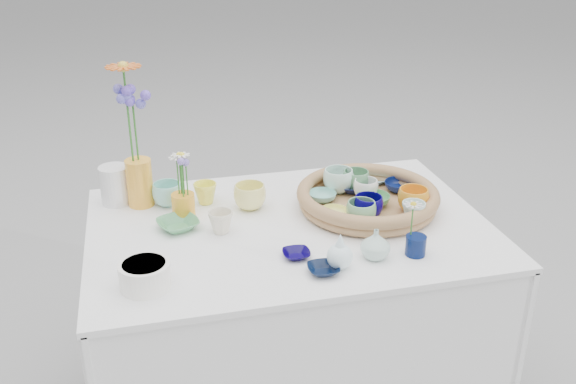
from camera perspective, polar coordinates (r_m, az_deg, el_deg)
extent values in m
imported|color=#0D1541|center=(2.25, 5.93, 0.47)|extent=(0.14, 0.14, 0.03)
imported|color=#0A174B|center=(2.27, 9.91, 0.51)|extent=(0.11, 0.11, 0.03)
imported|color=orange|center=(2.12, 11.06, -0.70)|extent=(0.12, 0.12, 0.08)
imported|color=#4E9759|center=(2.15, 7.56, -0.71)|extent=(0.13, 0.13, 0.04)
imported|color=#6EAA7C|center=(2.01, 6.51, -1.83)|extent=(0.12, 0.12, 0.07)
imported|color=#7BC1B5|center=(2.16, 3.05, -0.40)|extent=(0.11, 0.11, 0.03)
imported|color=#C9F3E3|center=(2.22, 4.49, 1.01)|extent=(0.13, 0.13, 0.08)
imported|color=white|center=(2.19, 6.92, 0.29)|extent=(0.11, 0.11, 0.07)
imported|color=#97CCDF|center=(2.32, 7.85, 1.07)|extent=(0.11, 0.11, 0.02)
imported|color=#090259|center=(2.05, 7.16, -1.33)|extent=(0.12, 0.12, 0.07)
imported|color=#EFEE78|center=(2.05, 4.13, -1.96)|extent=(0.12, 0.12, 0.03)
imported|color=silver|center=(2.04, 11.07, -1.80)|extent=(0.08, 0.08, 0.07)
imported|color=#588E63|center=(2.24, 6.06, 1.01)|extent=(0.10, 0.10, 0.07)
imported|color=#FBF54D|center=(2.19, -7.36, -0.10)|extent=(0.09, 0.09, 0.07)
imported|color=#F6ED82|center=(2.14, -3.42, -0.41)|extent=(0.12, 0.12, 0.09)
imported|color=#509C64|center=(2.04, -9.75, -2.86)|extent=(0.16, 0.16, 0.03)
imported|color=beige|center=(2.00, -5.99, -2.66)|extent=(0.08, 0.08, 0.07)
imported|color=#07003D|center=(1.86, 0.75, -5.55)|extent=(0.08, 0.08, 0.02)
imported|color=#8CD9CC|center=(2.20, -10.68, -0.19)|extent=(0.11, 0.11, 0.08)
imported|color=black|center=(1.79, 3.18, -6.89)|extent=(0.09, 0.09, 0.02)
imported|color=#AFCFC2|center=(1.86, 7.78, -4.60)|extent=(0.10, 0.10, 0.09)
cylinder|color=#05133F|center=(1.90, 11.28, -4.69)|extent=(0.07, 0.07, 0.06)
cylinder|color=#FFAE31|center=(2.20, -13.04, 0.81)|extent=(0.09, 0.09, 0.16)
cylinder|color=#F7A224|center=(2.11, -9.28, -1.19)|extent=(0.10, 0.10, 0.08)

